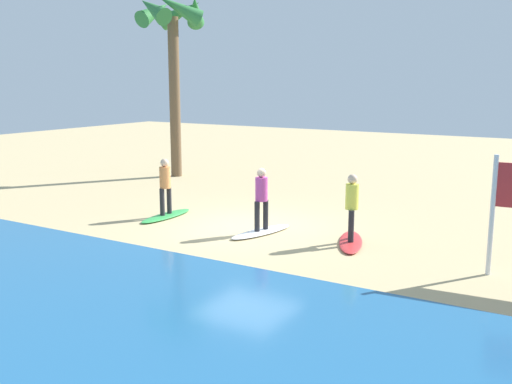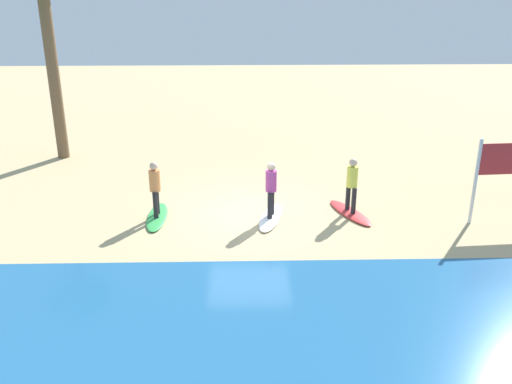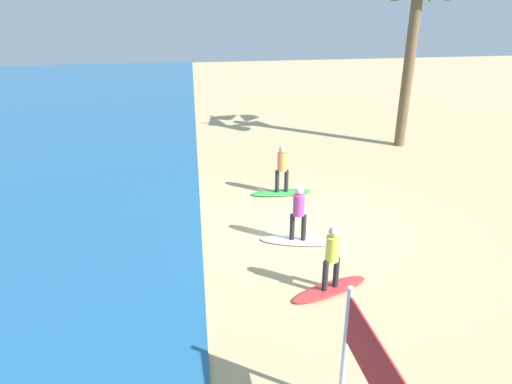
# 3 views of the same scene
# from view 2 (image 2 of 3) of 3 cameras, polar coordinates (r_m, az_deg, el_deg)

# --- Properties ---
(ground_plane) EXTENTS (60.00, 60.00, 0.00)m
(ground_plane) POSITION_cam_2_polar(r_m,az_deg,el_deg) (16.56, -0.75, -2.34)
(ground_plane) COLOR tan
(surfboard_red) EXTENTS (1.29, 2.16, 0.09)m
(surfboard_red) POSITION_cam_2_polar(r_m,az_deg,el_deg) (16.82, 9.60, -2.09)
(surfboard_red) COLOR red
(surfboard_red) RESTS_ON ground
(surfer_red) EXTENTS (0.32, 0.44, 1.64)m
(surfer_red) POSITION_cam_2_polar(r_m,az_deg,el_deg) (16.46, 9.81, 1.09)
(surfer_red) COLOR #232328
(surfer_red) RESTS_ON surfboard_red
(surfboard_white) EXTENTS (1.03, 2.17, 0.09)m
(surfboard_white) POSITION_cam_2_polar(r_m,az_deg,el_deg) (16.27, 1.52, -2.61)
(surfboard_white) COLOR white
(surfboard_white) RESTS_ON ground
(surfer_white) EXTENTS (0.32, 0.45, 1.64)m
(surfer_white) POSITION_cam_2_polar(r_m,az_deg,el_deg) (15.89, 1.56, 0.66)
(surfer_white) COLOR #232328
(surfer_white) RESTS_ON surfboard_white
(surfboard_green) EXTENTS (0.59, 2.11, 0.09)m
(surfboard_green) POSITION_cam_2_polar(r_m,az_deg,el_deg) (16.56, -10.09, -2.52)
(surfboard_green) COLOR green
(surfboard_green) RESTS_ON ground
(surfer_green) EXTENTS (0.32, 0.46, 1.64)m
(surfer_green) POSITION_cam_2_polar(r_m,az_deg,el_deg) (16.19, -10.31, 0.70)
(surfer_green) COLOR #232328
(surfer_green) RESTS_ON surfboard_green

